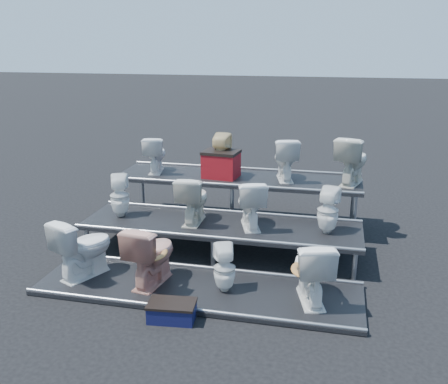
% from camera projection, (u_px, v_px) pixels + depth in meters
% --- Properties ---
extents(ground, '(80.00, 80.00, 0.00)m').
position_uv_depth(ground, '(221.00, 252.00, 7.69)').
color(ground, black).
rests_on(ground, ground).
extents(tier_front, '(4.20, 1.20, 0.06)m').
position_uv_depth(tier_front, '(198.00, 289.00, 6.46)').
color(tier_front, black).
rests_on(tier_front, ground).
extents(tier_mid, '(4.20, 1.20, 0.46)m').
position_uv_depth(tier_mid, '(221.00, 238.00, 7.62)').
color(tier_mid, black).
rests_on(tier_mid, ground).
extents(tier_back, '(4.20, 1.20, 0.86)m').
position_uv_depth(tier_back, '(238.00, 200.00, 8.77)').
color(tier_back, black).
rests_on(tier_back, ground).
extents(toilet_0, '(0.76, 0.93, 0.83)m').
position_uv_depth(toilet_0, '(83.00, 247.00, 6.67)').
color(toilet_0, white).
rests_on(toilet_0, tier_front).
extents(toilet_1, '(0.58, 0.87, 0.83)m').
position_uv_depth(toilet_1, '(151.00, 254.00, 6.47)').
color(toilet_1, tan).
rests_on(toilet_1, tier_front).
extents(toilet_2, '(0.36, 0.36, 0.62)m').
position_uv_depth(toilet_2, '(225.00, 268.00, 6.29)').
color(toilet_2, white).
rests_on(toilet_2, tier_front).
extents(toilet_3, '(0.64, 0.88, 0.81)m').
position_uv_depth(toilet_3, '(311.00, 270.00, 6.03)').
color(toilet_3, white).
rests_on(toilet_3, tier_front).
extents(toilet_4, '(0.38, 0.39, 0.67)m').
position_uv_depth(toilet_4, '(120.00, 196.00, 7.80)').
color(toilet_4, white).
rests_on(toilet_4, tier_mid).
extents(toilet_5, '(0.42, 0.73, 0.73)m').
position_uv_depth(toilet_5, '(193.00, 199.00, 7.54)').
color(toilet_5, beige).
rests_on(toilet_5, tier_mid).
extents(toilet_6, '(0.61, 0.81, 0.73)m').
position_uv_depth(toilet_6, '(250.00, 203.00, 7.35)').
color(toilet_6, white).
rests_on(toilet_6, tier_mid).
extents(toilet_7, '(0.36, 0.37, 0.67)m').
position_uv_depth(toilet_7, '(328.00, 211.00, 7.12)').
color(toilet_7, white).
rests_on(toilet_7, tier_mid).
extents(toilet_8, '(0.47, 0.69, 0.65)m').
position_uv_depth(toilet_8, '(155.00, 154.00, 8.88)').
color(toilet_8, white).
rests_on(toilet_8, tier_back).
extents(toilet_9, '(0.36, 0.36, 0.74)m').
position_uv_depth(toilet_9, '(221.00, 155.00, 8.61)').
color(toilet_9, '#D8BE86').
rests_on(toilet_9, tier_back).
extents(toilet_10, '(0.56, 0.78, 0.72)m').
position_uv_depth(toilet_10, '(285.00, 159.00, 8.37)').
color(toilet_10, white).
rests_on(toilet_10, tier_back).
extents(toilet_11, '(0.64, 0.87, 0.80)m').
position_uv_depth(toilet_11, '(352.00, 160.00, 8.12)').
color(toilet_11, beige).
rests_on(toilet_11, tier_back).
extents(red_crate, '(0.62, 0.52, 0.41)m').
position_uv_depth(red_crate, '(221.00, 165.00, 8.57)').
color(red_crate, maroon).
rests_on(red_crate, tier_back).
extents(step_stool, '(0.56, 0.37, 0.19)m').
position_uv_depth(step_stool, '(172.00, 312.00, 5.80)').
color(step_stool, '#0E1035').
rests_on(step_stool, ground).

